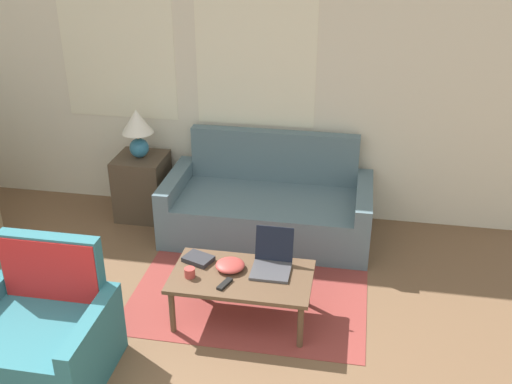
# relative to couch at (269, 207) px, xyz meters

# --- Properties ---
(wall_back) EXTENTS (6.23, 0.06, 2.60)m
(wall_back) POSITION_rel_couch_xyz_m (-0.78, 0.46, 1.05)
(wall_back) COLOR silver
(wall_back) RESTS_ON ground_plane
(rug) EXTENTS (1.83, 1.96, 0.01)m
(rug) POSITION_rel_couch_xyz_m (0.01, -0.69, -0.26)
(rug) COLOR brown
(rug) RESTS_ON ground_plane
(couch) EXTENTS (1.86, 0.89, 0.89)m
(couch) POSITION_rel_couch_xyz_m (0.00, 0.00, 0.00)
(couch) COLOR slate
(couch) RESTS_ON ground_plane
(armchair) EXTENTS (0.89, 0.76, 0.87)m
(armchair) POSITION_rel_couch_xyz_m (-1.16, -2.08, 0.00)
(armchair) COLOR #2D6B75
(armchair) RESTS_ON ground_plane
(side_table) EXTENTS (0.47, 0.47, 0.62)m
(side_table) POSITION_rel_couch_xyz_m (-1.26, 0.12, 0.05)
(side_table) COLOR #4C3D2D
(side_table) RESTS_ON ground_plane
(table_lamp) EXTENTS (0.30, 0.30, 0.47)m
(table_lamp) POSITION_rel_couch_xyz_m (-1.26, 0.12, 0.65)
(table_lamp) COLOR teal
(table_lamp) RESTS_ON side_table
(coffee_table) EXTENTS (1.02, 0.58, 0.38)m
(coffee_table) POSITION_rel_couch_xyz_m (0.01, -1.31, 0.08)
(coffee_table) COLOR brown
(coffee_table) RESTS_ON ground_plane
(laptop) EXTENTS (0.28, 0.33, 0.27)m
(laptop) POSITION_rel_couch_xyz_m (0.21, -1.18, 0.18)
(laptop) COLOR #47474C
(laptop) RESTS_ON coffee_table
(cup_navy) EXTENTS (0.08, 0.08, 0.07)m
(cup_navy) POSITION_rel_couch_xyz_m (-0.35, -1.40, 0.16)
(cup_navy) COLOR #B23D38
(cup_navy) RESTS_ON coffee_table
(snack_bowl) EXTENTS (0.21, 0.21, 0.06)m
(snack_bowl) POSITION_rel_couch_xyz_m (-0.09, -1.25, 0.15)
(snack_bowl) COLOR #B23D38
(snack_bowl) RESTS_ON coffee_table
(book_red) EXTENTS (0.25, 0.22, 0.04)m
(book_red) POSITION_rel_couch_xyz_m (-0.34, -1.18, 0.14)
(book_red) COLOR #2D2D33
(book_red) RESTS_ON coffee_table
(tv_remote) EXTENTS (0.09, 0.16, 0.02)m
(tv_remote) POSITION_rel_couch_xyz_m (-0.08, -1.45, 0.13)
(tv_remote) COLOR black
(tv_remote) RESTS_ON coffee_table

